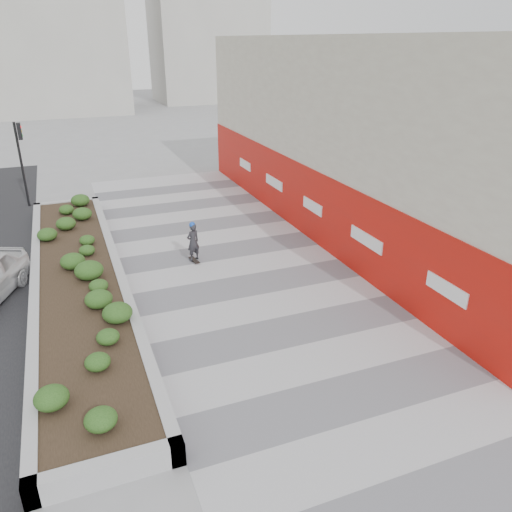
{
  "coord_description": "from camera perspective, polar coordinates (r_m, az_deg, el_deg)",
  "views": [
    {
      "loc": [
        -5.45,
        -9.46,
        7.84
      ],
      "look_at": [
        0.22,
        4.92,
        1.1
      ],
      "focal_mm": 35.0,
      "sensor_mm": 36.0,
      "label": 1
    }
  ],
  "objects": [
    {
      "name": "ground",
      "position": [
        13.45,
        7.0,
        -12.33
      ],
      "size": [
        160.0,
        160.0,
        0.0
      ],
      "primitive_type": "plane",
      "color": "gray",
      "rests_on": "ground"
    },
    {
      "name": "walkway",
      "position": [
        15.7,
        1.84,
        -6.4
      ],
      "size": [
        8.0,
        36.0,
        0.01
      ],
      "primitive_type": "cube",
      "color": "#A8A8AD",
      "rests_on": "ground"
    },
    {
      "name": "building",
      "position": [
        22.57,
        12.62,
        13.15
      ],
      "size": [
        6.04,
        24.08,
        8.0
      ],
      "color": "#BBB09F",
      "rests_on": "ground"
    },
    {
      "name": "planter",
      "position": [
        18.06,
        -19.69,
        -2.19
      ],
      "size": [
        3.0,
        18.0,
        0.9
      ],
      "color": "#9E9EA0",
      "rests_on": "ground"
    },
    {
      "name": "traffic_signal_near",
      "position": [
        27.5,
        -25.28,
        10.71
      ],
      "size": [
        0.33,
        0.28,
        4.2
      ],
      "color": "black",
      "rests_on": "ground"
    },
    {
      "name": "distant_bldg_north_l",
      "position": [
        64.5,
        -23.16,
        23.79
      ],
      "size": [
        16.0,
        12.0,
        20.0
      ],
      "primitive_type": "cube",
      "color": "#ADAAA3",
      "rests_on": "ground"
    },
    {
      "name": "distant_bldg_north_r",
      "position": [
        72.53,
        -5.7,
        26.74
      ],
      "size": [
        14.0,
        10.0,
        24.0
      ],
      "primitive_type": "cube",
      "color": "#ADAAA3",
      "rests_on": "ground"
    },
    {
      "name": "manhole_cover",
      "position": [
        15.88,
        3.51,
        -6.07
      ],
      "size": [
        0.44,
        0.44,
        0.01
      ],
      "primitive_type": "cylinder",
      "color": "#595654",
      "rests_on": "ground"
    },
    {
      "name": "skateboarder",
      "position": [
        18.98,
        -7.2,
        1.63
      ],
      "size": [
        0.62,
        0.74,
        1.61
      ],
      "rotation": [
        0.0,
        0.0,
        0.14
      ],
      "color": "beige",
      "rests_on": "ground"
    }
  ]
}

